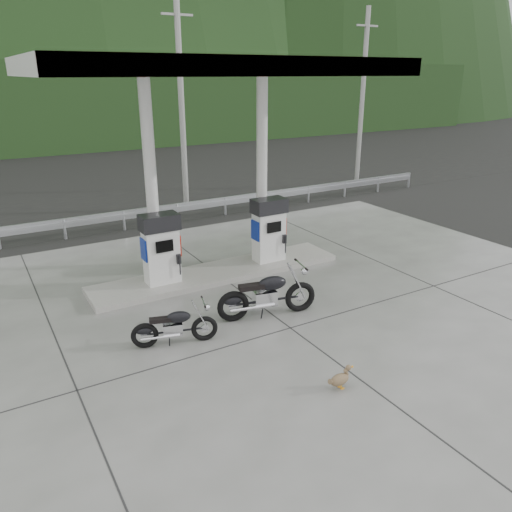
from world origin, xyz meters
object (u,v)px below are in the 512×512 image
gas_pump_left (161,249)px  gas_pump_right (269,230)px  duck (340,380)px  motorcycle_left (175,327)px  motorcycle_right (267,295)px

gas_pump_left → gas_pump_right: (3.20, 0.00, 0.00)m
duck → motorcycle_left: bearing=120.0°
motorcycle_left → motorcycle_right: (2.28, 0.12, 0.13)m
gas_pump_left → motorcycle_left: size_ratio=1.10×
gas_pump_left → duck: bearing=-79.2°
gas_pump_right → motorcycle_left: 4.97m
motorcycle_left → gas_pump_right: bearing=51.7°
motorcycle_left → duck: motorcycle_left is taller
gas_pump_left → motorcycle_left: (-0.81, -2.86, -0.66)m
motorcycle_right → duck: bearing=-84.8°
gas_pump_left → motorcycle_left: 3.04m
gas_pump_left → motorcycle_right: size_ratio=0.83×
gas_pump_left → motorcycle_right: 3.15m
motorcycle_right → gas_pump_right: bearing=70.0°
gas_pump_right → duck: (-2.10, -5.77, -0.87)m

